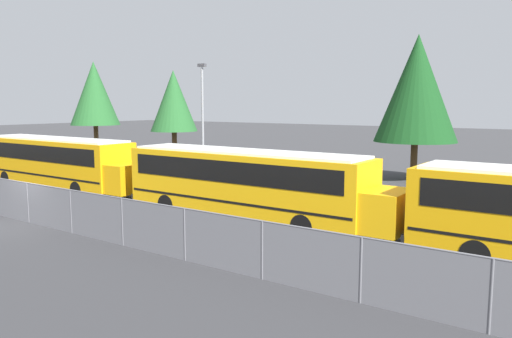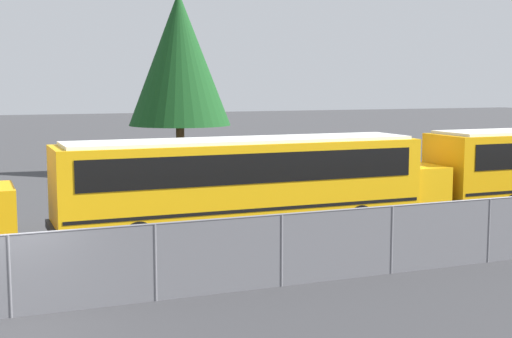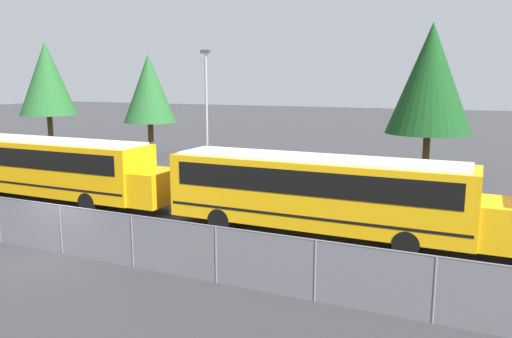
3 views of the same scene
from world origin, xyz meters
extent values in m
plane|color=#38383A|center=(0.00, 0.00, 0.00)|extent=(200.00, 200.00, 0.00)
cube|color=#9EA0A5|center=(0.00, 0.00, 0.86)|extent=(66.41, 0.03, 1.72)
cube|color=slate|center=(0.00, -0.01, 0.86)|extent=(66.41, 0.01, 1.72)
cylinder|color=slate|center=(0.00, 0.00, 1.72)|extent=(66.41, 0.05, 0.05)
cylinder|color=slate|center=(0.00, 0.00, 0.86)|extent=(0.07, 0.07, 1.72)
cylinder|color=slate|center=(3.02, 0.00, 0.86)|extent=(0.07, 0.07, 1.72)
cylinder|color=slate|center=(6.04, 0.00, 0.86)|extent=(0.07, 0.07, 1.72)
cylinder|color=slate|center=(9.06, 0.00, 0.86)|extent=(0.07, 0.07, 1.72)
cylinder|color=slate|center=(12.07, 0.00, 0.86)|extent=(0.07, 0.07, 1.72)
cube|color=orange|center=(-6.68, 5.67, 1.71)|extent=(11.50, 2.40, 2.50)
cube|color=black|center=(-6.68, 5.67, 2.26)|extent=(10.58, 2.44, 0.90)
cube|color=black|center=(-6.68, 5.67, 1.01)|extent=(11.27, 2.43, 0.10)
cube|color=orange|center=(-0.23, 5.67, 1.21)|extent=(1.38, 2.21, 1.50)
cube|color=silver|center=(-6.68, 5.67, 3.01)|extent=(10.93, 2.16, 0.10)
cylinder|color=black|center=(-3.11, 6.75, 0.46)|extent=(0.93, 0.28, 0.93)
cylinder|color=black|center=(-3.11, 4.59, 0.46)|extent=(0.93, 0.28, 0.93)
cylinder|color=black|center=(-10.24, 6.75, 0.46)|extent=(0.93, 0.28, 0.93)
cube|color=#EDA80F|center=(7.23, 5.63, 1.71)|extent=(11.50, 2.40, 2.50)
cube|color=black|center=(7.23, 5.63, 2.26)|extent=(10.58, 2.44, 0.90)
cube|color=black|center=(7.23, 5.63, 1.01)|extent=(11.27, 2.43, 0.10)
cube|color=#EDA80F|center=(13.67, 5.63, 1.21)|extent=(1.38, 2.21, 1.50)
cube|color=black|center=(1.43, 5.63, 0.61)|extent=(0.12, 2.40, 0.24)
cube|color=silver|center=(7.23, 5.63, 3.01)|extent=(10.93, 2.16, 0.10)
cylinder|color=black|center=(10.80, 6.71, 0.46)|extent=(0.93, 0.28, 0.93)
cylinder|color=black|center=(10.80, 4.55, 0.46)|extent=(0.93, 0.28, 0.93)
cylinder|color=black|center=(3.67, 6.71, 0.46)|extent=(0.93, 0.28, 0.93)
cylinder|color=black|center=(3.67, 4.55, 0.46)|extent=(0.93, 0.28, 0.93)
cylinder|color=gray|center=(-2.22, 13.81, 3.71)|extent=(0.16, 0.16, 7.42)
cube|color=#47474C|center=(-2.22, 13.81, 7.57)|extent=(0.60, 0.24, 0.20)
cylinder|color=#51381E|center=(9.67, 21.13, 1.29)|extent=(0.44, 0.44, 2.59)
cone|color=#144219|center=(9.67, 21.13, 6.03)|extent=(5.30, 5.30, 6.88)
cylinder|color=#51381E|center=(-20.99, 19.46, 1.51)|extent=(0.44, 0.44, 3.01)
cone|color=#235B28|center=(-20.99, 19.46, 6.06)|extent=(4.70, 4.70, 6.10)
cylinder|color=#51381E|center=(-10.79, 19.85, 1.35)|extent=(0.44, 0.44, 2.70)
cone|color=#235B28|center=(-10.79, 19.85, 5.31)|extent=(4.02, 4.02, 5.22)
camera|label=1|loc=(19.90, -11.45, 5.02)|focal=35.00mm
camera|label=2|loc=(-0.65, -14.90, 4.75)|focal=50.00mm
camera|label=3|loc=(12.86, -12.16, 5.86)|focal=35.00mm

